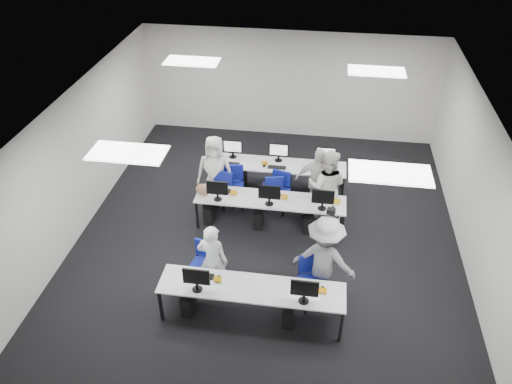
# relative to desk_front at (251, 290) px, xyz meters

# --- Properties ---
(room) EXTENTS (9.00, 9.02, 3.00)m
(room) POSITION_rel_desk_front_xyz_m (0.00, 2.40, 0.82)
(room) COLOR black
(room) RESTS_ON ground
(ceiling_panels) EXTENTS (5.20, 4.60, 0.02)m
(ceiling_panels) POSITION_rel_desk_front_xyz_m (0.00, 2.40, 2.30)
(ceiling_panels) COLOR white
(ceiling_panels) RESTS_ON room
(desk_front) EXTENTS (3.20, 0.70, 0.73)m
(desk_front) POSITION_rel_desk_front_xyz_m (0.00, 0.00, 0.00)
(desk_front) COLOR silver
(desk_front) RESTS_ON ground
(desk_mid) EXTENTS (3.20, 0.70, 0.73)m
(desk_mid) POSITION_rel_desk_front_xyz_m (0.00, 2.60, 0.00)
(desk_mid) COLOR silver
(desk_mid) RESTS_ON ground
(desk_back) EXTENTS (3.20, 0.70, 0.73)m
(desk_back) POSITION_rel_desk_front_xyz_m (0.00, 4.00, 0.00)
(desk_back) COLOR silver
(desk_back) RESTS_ON ground
(equipment_front) EXTENTS (2.51, 0.41, 1.19)m
(equipment_front) POSITION_rel_desk_front_xyz_m (-0.19, -0.02, -0.32)
(equipment_front) COLOR #0C4BA5
(equipment_front) RESTS_ON desk_front
(equipment_mid) EXTENTS (2.91, 0.41, 1.19)m
(equipment_mid) POSITION_rel_desk_front_xyz_m (-0.19, 2.58, -0.32)
(equipment_mid) COLOR white
(equipment_mid) RESTS_ON desk_mid
(equipment_back) EXTENTS (2.91, 0.41, 1.19)m
(equipment_back) POSITION_rel_desk_front_xyz_m (0.19, 4.02, -0.32)
(equipment_back) COLOR white
(equipment_back) RESTS_ON desk_back
(chair_0) EXTENTS (0.55, 0.59, 0.95)m
(chair_0) POSITION_rel_desk_front_xyz_m (-1.02, 0.64, -0.38)
(chair_0) COLOR navy
(chair_0) RESTS_ON ground
(chair_1) EXTENTS (0.64, 0.66, 0.98)m
(chair_1) POSITION_rel_desk_front_xyz_m (1.05, 0.51, -0.37)
(chair_1) COLOR navy
(chair_1) RESTS_ON ground
(chair_2) EXTENTS (0.55, 0.58, 0.97)m
(chair_2) POSITION_rel_desk_front_xyz_m (-0.93, 3.25, -0.37)
(chair_2) COLOR navy
(chair_2) RESTS_ON ground
(chair_3) EXTENTS (0.56, 0.59, 0.92)m
(chair_3) POSITION_rel_desk_front_xyz_m (0.11, 3.26, -0.39)
(chair_3) COLOR navy
(chair_3) RESTS_ON ground
(chair_4) EXTENTS (0.56, 0.58, 0.87)m
(chair_4) POSITION_rel_desk_front_xyz_m (0.98, 3.17, -0.41)
(chair_4) COLOR navy
(chair_4) RESTS_ON ground
(chair_5) EXTENTS (0.58, 0.61, 0.98)m
(chair_5) POSITION_rel_desk_front_xyz_m (-1.09, 3.34, -0.37)
(chair_5) COLOR navy
(chair_5) RESTS_ON ground
(chair_6) EXTENTS (0.53, 0.56, 0.88)m
(chair_6) POSITION_rel_desk_front_xyz_m (-0.03, 3.40, -0.40)
(chair_6) COLOR navy
(chair_6) RESTS_ON ground
(chair_7) EXTENTS (0.59, 0.61, 0.91)m
(chair_7) POSITION_rel_desk_front_xyz_m (1.11, 3.51, -0.39)
(chair_7) COLOR navy
(chair_7) RESTS_ON ground
(handbag) EXTENTS (0.35, 0.27, 0.26)m
(handbag) POSITION_rel_desk_front_xyz_m (-1.45, 2.54, 0.18)
(handbag) COLOR #876245
(handbag) RESTS_ON desk_mid
(student_0) EXTENTS (0.61, 0.44, 1.56)m
(student_0) POSITION_rel_desk_front_xyz_m (-0.78, 0.50, 0.10)
(student_0) COLOR white
(student_0) RESTS_ON ground
(student_1) EXTENTS (0.93, 0.77, 1.73)m
(student_1) POSITION_rel_desk_front_xyz_m (1.17, 3.06, 0.19)
(student_1) COLOR white
(student_1) RESTS_ON ground
(student_2) EXTENTS (0.83, 0.55, 1.70)m
(student_2) POSITION_rel_desk_front_xyz_m (-1.35, 3.34, 0.17)
(student_2) COLOR white
(student_2) RESTS_ON ground
(student_3) EXTENTS (1.00, 0.51, 1.65)m
(student_3) POSITION_rel_desk_front_xyz_m (0.95, 3.27, 0.14)
(student_3) COLOR white
(student_3) RESTS_ON ground
(photographer) EXTENTS (1.26, 0.89, 1.78)m
(photographer) POSITION_rel_desk_front_xyz_m (1.19, 0.70, 0.21)
(photographer) COLOR slate
(photographer) RESTS_ON ground
(dslr_camera) EXTENTS (0.18, 0.21, 0.10)m
(dslr_camera) POSITION_rel_desk_front_xyz_m (1.23, 0.88, 1.16)
(dslr_camera) COLOR black
(dslr_camera) RESTS_ON photographer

